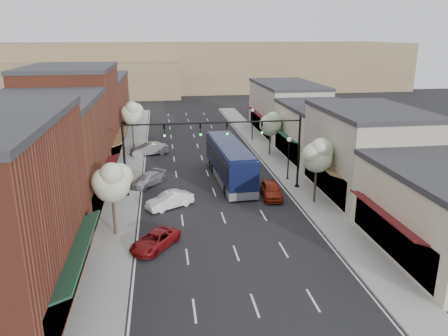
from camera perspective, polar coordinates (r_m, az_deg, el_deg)
name	(u,v)px	position (r m, az deg, el deg)	size (l,w,h in m)	color
ground	(227,228)	(33.54, 0.41, -7.88)	(160.00, 160.00, 0.00)	black
sidewalk_left	(129,164)	(50.69, -12.24, 0.56)	(2.80, 73.00, 0.15)	gray
sidewalk_right	(273,158)	(52.20, 6.46, 1.32)	(2.80, 73.00, 0.15)	gray
curb_left	(142,163)	(50.61, -10.66, 0.62)	(0.25, 73.00, 0.17)	gray
curb_right	(262,158)	(51.87, 4.97, 1.27)	(0.25, 73.00, 0.17)	gray
bldg_left_midnear	(44,156)	(38.50, -22.47, 1.48)	(10.14, 14.10, 9.40)	brown
bldg_left_midfar	(74,116)	(51.71, -19.02, 6.41)	(10.14, 14.10, 10.90)	brown
bldg_left_far	(95,105)	(67.49, -16.55, 7.86)	(10.14, 18.10, 8.40)	brown
bldg_right_near	(447,213)	(32.25, 27.14, -5.28)	(9.14, 12.10, 5.90)	beige
bldg_right_midnear	(366,152)	(41.73, 18.08, 2.01)	(9.14, 12.10, 7.90)	#ABA192
bldg_right_midfar	(319,132)	(52.59, 12.33, 4.62)	(9.14, 12.10, 6.40)	beige
bldg_right_far	(286,109)	(65.55, 8.12, 7.70)	(9.14, 16.10, 7.40)	#ABA192
hill_far	(176,66)	(120.42, -6.25, 13.09)	(120.00, 30.00, 12.00)	#7A6647
hill_near	(72,79)	(110.42, -19.26, 10.87)	(50.00, 20.00, 8.00)	#7A6647
signal_mast_right	(274,142)	(40.54, 6.59, 3.37)	(8.22, 0.46, 7.00)	black
signal_mast_left	(151,147)	(39.24, -9.52, 2.79)	(8.22, 0.46, 7.00)	black
tree_right_near	(318,154)	(37.66, 12.16, 1.76)	(2.85, 2.65, 5.95)	#47382B
tree_right_far	(271,123)	(52.64, 6.15, 5.85)	(2.85, 2.65, 5.43)	#47382B
tree_left_near	(112,181)	(31.80, -14.43, -1.67)	(2.85, 2.65, 5.69)	#47382B
tree_left_far	(132,113)	(56.92, -11.93, 7.05)	(2.85, 2.65, 6.13)	#47382B
lamp_post_near	(289,151)	(43.85, 8.45, 2.17)	(0.44, 0.44, 4.44)	black
lamp_post_far	(252,119)	(60.41, 3.73, 6.41)	(0.44, 0.44, 4.44)	black
coach_bus	(229,162)	(43.53, 0.72, 0.85)	(3.35, 12.64, 3.83)	#0D1334
red_hatchback	(271,190)	(39.59, 6.18, -2.85)	(1.72, 4.27, 1.45)	maroon
parked_car_a	(155,240)	(30.79, -9.01, -9.32)	(1.90, 4.11, 1.14)	maroon
parked_car_b	(170,200)	(37.38, -7.11, -4.19)	(1.43, 4.11, 1.35)	silver
parked_car_c	(147,180)	(43.10, -9.97, -1.50)	(1.71, 4.20, 1.22)	#A0A0A5
parked_car_e	(149,149)	(54.05, -9.72, 2.47)	(1.59, 4.55, 1.50)	#9C9DA1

